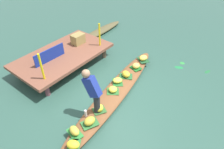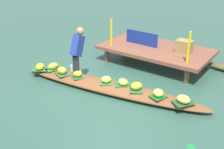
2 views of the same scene
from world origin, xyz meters
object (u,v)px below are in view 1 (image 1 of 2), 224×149
banana_bunch_8 (73,145)px  market_banner (50,55)px  banana_bunch_0 (143,58)px  banana_bunch_2 (126,74)px  banana_bunch_6 (113,89)px  banana_bunch_1 (90,121)px  vendor_boat (115,93)px  banana_bunch_7 (74,131)px  banana_bunch_3 (136,66)px  banana_bunch_4 (118,80)px  banana_bunch_5 (99,108)px  produce_crate (78,39)px  vendor_person (93,90)px  water_bottle (86,113)px  moored_boat (100,31)px

banana_bunch_8 → market_banner: size_ratio=0.26×
banana_bunch_0 → banana_bunch_2: bearing=-177.0°
banana_bunch_6 → market_banner: (-0.33, 2.25, 0.42)m
banana_bunch_1 → banana_bunch_2: banana_bunch_1 is taller
vendor_boat → banana_bunch_7: banana_bunch_7 is taller
vendor_boat → banana_bunch_3: (1.28, 0.11, 0.19)m
banana_bunch_1 → banana_bunch_4: size_ratio=1.01×
vendor_boat → banana_bunch_5: banana_bunch_5 is taller
banana_bunch_6 → market_banner: size_ratio=0.22×
banana_bunch_4 → market_banner: bearing=109.1°
banana_bunch_2 → banana_bunch_1: bearing=-169.7°
banana_bunch_2 → banana_bunch_6: (-0.79, -0.10, -0.01)m
vendor_boat → banana_bunch_8: (-1.99, -0.40, 0.19)m
banana_bunch_3 → banana_bunch_7: banana_bunch_7 is taller
banana_bunch_3 → produce_crate: bearing=99.2°
banana_bunch_3 → vendor_person: 2.29m
vendor_boat → produce_crate: size_ratio=11.20×
banana_bunch_4 → banana_bunch_8: 2.38m
produce_crate → banana_bunch_4: bearing=-104.9°
banana_bunch_1 → water_bottle: size_ratio=1.47×
banana_bunch_2 → produce_crate: size_ratio=0.65×
banana_bunch_1 → produce_crate: bearing=49.5°
banana_bunch_4 → banana_bunch_6: banana_bunch_6 is taller
moored_boat → vendor_person: (-3.66, -2.95, 0.79)m
moored_boat → banana_bunch_3: banana_bunch_3 is taller
vendor_person → banana_bunch_1: bearing=-151.3°
banana_bunch_1 → vendor_boat: bearing=10.7°
banana_bunch_1 → produce_crate: 3.45m
market_banner → moored_boat: bearing=13.8°
banana_bunch_5 → vendor_person: bearing=120.0°
banana_bunch_1 → banana_bunch_4: (1.64, 0.40, -0.02)m
banana_bunch_4 → banana_bunch_5: bearing=-165.7°
water_bottle → market_banner: 2.44m
vendor_boat → banana_bunch_2: (0.71, 0.12, 0.19)m
vendor_person → banana_bunch_3: bearing=3.9°
produce_crate → banana_bunch_3: bearing=-80.8°
banana_bunch_6 → banana_bunch_7: (-1.65, -0.18, 0.01)m
banana_bunch_2 → banana_bunch_7: bearing=-173.4°
moored_boat → banana_bunch_3: (-1.46, -2.80, 0.19)m
vendor_boat → banana_bunch_7: 1.75m
moored_boat → vendor_boat: bearing=-133.2°
banana_bunch_8 → vendor_person: vendor_person is taller
market_banner → produce_crate: market_banner is taller
banana_bunch_3 → water_bottle: bearing=-177.2°
produce_crate → banana_bunch_5: bearing=-125.2°
banana_bunch_6 → vendor_person: size_ratio=0.20×
moored_boat → vendor_person: bearing=-141.1°
banana_bunch_0 → banana_bunch_1: 3.17m
moored_boat → banana_bunch_6: banana_bunch_6 is taller
banana_bunch_6 → banana_bunch_0: bearing=4.9°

